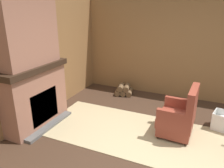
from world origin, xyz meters
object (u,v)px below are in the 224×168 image
Objects in this scene: firewood_stack at (124,90)px; oil_lamp_vase at (7,67)px; storage_case at (40,58)px; armchair at (179,118)px.

firewood_stack is 3.20m from oil_lamp_vase.
oil_lamp_vase reaches higher than storage_case.
armchair is at bearing 9.97° from storage_case.
storage_case is at bearing 12.27° from armchair.
oil_lamp_vase is (-2.72, -1.28, 0.99)m from armchair.
armchair is 3.79× the size of storage_case.
oil_lamp_vase is (-1.06, -2.77, 1.22)m from firewood_stack.
oil_lamp_vase is 0.92× the size of storage_case.
armchair is 1.79× the size of firewood_stack.
firewood_stack is 2.31× the size of oil_lamp_vase.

